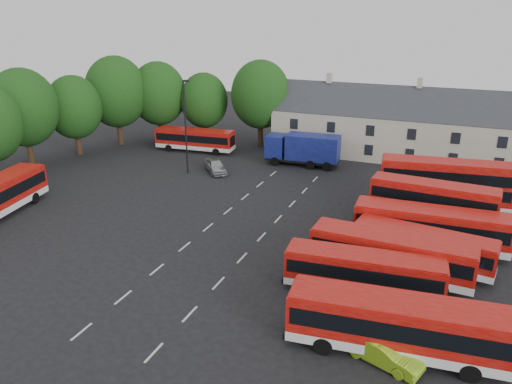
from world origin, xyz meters
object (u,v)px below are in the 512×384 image
at_px(lime_car, 383,352).
at_px(bus_row_a, 397,322).
at_px(bus_dd_south, 432,203).
at_px(lamppost, 186,125).
at_px(box_truck, 304,148).
at_px(silver_car, 216,166).

bearing_deg(lime_car, bus_row_a, -4.73).
relative_size(bus_dd_south, lamppost, 0.98).
height_order(box_truck, silver_car, box_truck).
relative_size(silver_car, lime_car, 1.06).
xyz_separation_m(bus_dd_south, lime_car, (-0.93, -18.91, -1.69)).
xyz_separation_m(bus_dd_south, box_truck, (-15.51, 13.44, -0.25)).
relative_size(box_truck, lamppost, 0.84).
height_order(bus_dd_south, silver_car, bus_dd_south).
bearing_deg(bus_dd_south, lamppost, 172.59).
bearing_deg(bus_row_a, lamppost, 132.57).
distance_m(silver_car, lime_car, 34.76).
bearing_deg(silver_car, bus_row_a, -89.23).
bearing_deg(box_truck, bus_row_a, -67.80).
bearing_deg(lamppost, bus_row_a, -41.62).
height_order(silver_car, lime_car, silver_car).
xyz_separation_m(bus_row_a, lime_car, (-0.45, -1.03, -1.29)).
distance_m(bus_dd_south, silver_car, 25.11).
xyz_separation_m(box_truck, lime_car, (14.58, -32.35, -1.44)).
bearing_deg(lamppost, silver_car, 28.97).
distance_m(bus_row_a, silver_car, 34.33).
relative_size(box_truck, silver_car, 1.97).
height_order(box_truck, lime_car, box_truck).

